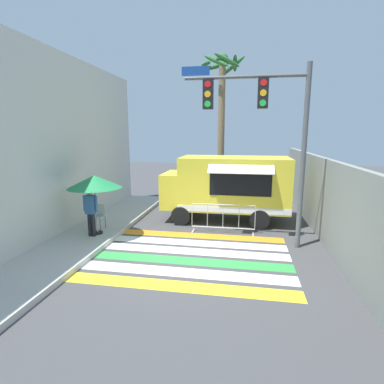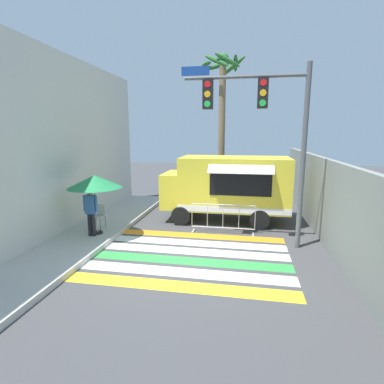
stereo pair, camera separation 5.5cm
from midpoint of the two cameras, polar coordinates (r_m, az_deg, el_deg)
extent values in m
plane|color=#424244|center=(9.28, -1.72, -12.62)|extent=(60.00, 60.00, 0.00)
cube|color=#B7B5AD|center=(11.27, -27.52, -9.09)|extent=(4.40, 16.00, 0.17)
cube|color=silver|center=(10.65, -28.88, 7.38)|extent=(0.25, 16.00, 6.59)
cube|color=gray|center=(11.89, 23.32, -0.95)|extent=(0.20, 16.00, 2.88)
cube|color=yellow|center=(7.83, -4.27, -17.34)|extent=(6.40, 0.56, 0.01)
cube|color=white|center=(8.49, -2.98, -14.96)|extent=(6.40, 0.56, 0.01)
cube|color=green|center=(9.16, -1.90, -12.92)|extent=(6.40, 0.56, 0.01)
cube|color=white|center=(9.84, -0.98, -11.16)|extent=(6.40, 0.56, 0.01)
cube|color=white|center=(10.54, -0.19, -9.63)|extent=(6.40, 0.56, 0.01)
cube|color=orange|center=(11.24, 0.50, -8.28)|extent=(6.40, 0.56, 0.01)
cube|color=yellow|center=(12.87, 7.93, 1.74)|extent=(4.51, 2.22, 2.19)
cube|color=yellow|center=(13.20, -1.93, 0.50)|extent=(1.59, 2.04, 1.48)
cube|color=#1E232D|center=(13.31, -5.09, 2.16)|extent=(0.06, 1.77, 0.56)
cube|color=black|center=(11.73, 9.04, 1.62)|extent=(2.39, 0.03, 0.98)
cube|color=white|center=(11.45, 9.11, 4.28)|extent=(2.49, 0.43, 0.31)
cube|color=white|center=(11.97, 7.62, -3.43)|extent=(4.51, 0.01, 0.24)
cylinder|color=black|center=(12.41, -2.27, -4.54)|extent=(0.79, 0.22, 0.79)
cylinder|color=black|center=(14.35, -0.56, -2.40)|extent=(0.79, 0.22, 0.79)
cylinder|color=black|center=(12.16, 12.61, -5.13)|extent=(0.79, 0.22, 0.79)
cylinder|color=black|center=(14.14, 12.25, -2.85)|extent=(0.79, 0.22, 0.79)
cylinder|color=#515456|center=(10.12, 20.27, 5.80)|extent=(0.16, 0.16, 5.84)
cylinder|color=#515456|center=(10.08, 9.88, 20.80)|extent=(3.80, 0.11, 0.11)
cube|color=black|center=(9.99, 13.21, 17.82)|extent=(0.32, 0.28, 0.90)
cylinder|color=red|center=(9.89, 13.34, 19.64)|extent=(0.20, 0.02, 0.20)
cylinder|color=#F2A519|center=(9.85, 13.26, 17.91)|extent=(0.20, 0.02, 0.20)
cylinder|color=green|center=(9.82, 13.18, 16.18)|extent=(0.20, 0.02, 0.20)
cube|color=black|center=(10.05, 2.93, 18.03)|extent=(0.32, 0.28, 0.90)
cylinder|color=red|center=(9.96, 2.84, 19.85)|extent=(0.20, 0.02, 0.20)
cylinder|color=#F2A519|center=(9.91, 2.82, 18.13)|extent=(0.20, 0.02, 0.20)
cylinder|color=green|center=(9.88, 2.80, 16.41)|extent=(0.20, 0.02, 0.20)
cube|color=navy|center=(10.24, 0.52, 22.06)|extent=(0.90, 0.02, 0.28)
cylinder|color=black|center=(11.46, -17.65, -7.41)|extent=(0.36, 0.36, 0.06)
cylinder|color=#B2B2B7|center=(11.19, -17.96, -2.35)|extent=(0.04, 0.04, 2.13)
cone|color=#268C4C|center=(11.03, -18.21, 1.91)|extent=(1.89, 1.89, 0.45)
cylinder|color=#4C4C51|center=(11.89, -19.03, -5.84)|extent=(0.02, 0.02, 0.45)
cylinder|color=#4C4C51|center=(11.70, -17.21, -6.00)|extent=(0.02, 0.02, 0.45)
cylinder|color=#4C4C51|center=(12.24, -18.08, -5.30)|extent=(0.02, 0.02, 0.45)
cylinder|color=#4C4C51|center=(12.06, -16.31, -5.44)|extent=(0.02, 0.02, 0.45)
cube|color=beige|center=(11.91, -17.72, -4.53)|extent=(0.44, 0.44, 0.03)
cube|color=beige|center=(12.03, -17.33, -3.22)|extent=(0.44, 0.03, 0.43)
cylinder|color=black|center=(11.19, -19.03, -5.92)|extent=(0.13, 0.13, 0.81)
cylinder|color=black|center=(11.12, -18.35, -5.98)|extent=(0.13, 0.13, 0.81)
cube|color=#33598C|center=(10.97, -18.93, -2.28)|extent=(0.34, 0.20, 0.66)
cylinder|color=#33598C|center=(11.07, -19.94, -2.05)|extent=(0.09, 0.09, 0.56)
cylinder|color=#33598C|center=(10.86, -17.92, -2.17)|extent=(0.09, 0.09, 0.56)
sphere|color=#9E7051|center=(10.88, -19.08, 0.14)|extent=(0.23, 0.23, 0.23)
cylinder|color=#B7BABF|center=(11.30, 5.83, -2.43)|extent=(2.38, 0.04, 0.04)
cylinder|color=#B7BABF|center=(11.54, 5.75, -6.79)|extent=(2.38, 0.04, 0.04)
cylinder|color=#B7BABF|center=(11.55, -0.13, -4.38)|extent=(0.02, 0.02, 0.90)
cylinder|color=#B7BABF|center=(11.47, 2.81, -4.51)|extent=(0.02, 0.02, 0.90)
cylinder|color=#B7BABF|center=(11.41, 5.79, -4.63)|extent=(0.02, 0.02, 0.90)
cylinder|color=#B7BABF|center=(11.39, 8.79, -4.74)|extent=(0.02, 0.02, 0.90)
cylinder|color=#B7BABF|center=(11.40, 11.80, -4.84)|extent=(0.02, 0.02, 0.90)
cube|color=#B7BABF|center=(11.73, 0.11, -7.40)|extent=(0.06, 0.44, 0.03)
cube|color=#B7BABF|center=(11.58, 11.42, -7.87)|extent=(0.06, 0.44, 0.03)
cylinder|color=#7A664C|center=(16.61, 5.47, 10.87)|extent=(0.36, 0.36, 7.39)
sphere|color=#2D6B33|center=(17.04, 5.72, 23.91)|extent=(0.60, 0.60, 0.60)
ellipsoid|color=#2D6B33|center=(16.98, 8.09, 23.11)|extent=(0.28, 1.28, 0.79)
ellipsoid|color=#2D6B33|center=(17.70, 7.52, 22.56)|extent=(1.56, 1.08, 1.05)
ellipsoid|color=#2D6B33|center=(17.76, 4.87, 22.83)|extent=(1.57, 0.82, 0.70)
ellipsoid|color=#2D6B33|center=(17.21, 2.60, 23.27)|extent=(0.47, 1.77, 0.71)
ellipsoid|color=#2D6B33|center=(16.35, 4.51, 23.67)|extent=(1.43, 0.73, 0.86)
ellipsoid|color=#2D6B33|center=(16.34, 6.58, 23.70)|extent=(1.39, 0.77, 0.78)
camera|label=1|loc=(0.03, -90.14, -0.03)|focal=28.00mm
camera|label=2|loc=(0.03, 89.86, 0.03)|focal=28.00mm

